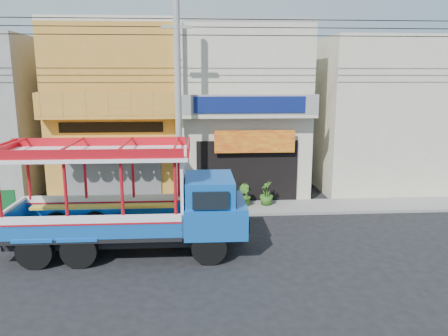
% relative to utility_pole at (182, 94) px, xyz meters
% --- Properties ---
extents(ground, '(90.00, 90.00, 0.00)m').
position_rel_utility_pole_xyz_m(ground, '(0.85, -3.30, -5.03)').
color(ground, black).
rests_on(ground, ground).
extents(sidewalk, '(30.00, 2.00, 0.12)m').
position_rel_utility_pole_xyz_m(sidewalk, '(0.85, 0.70, -4.97)').
color(sidewalk, slate).
rests_on(sidewalk, ground).
extents(shophouse_left, '(6.00, 7.50, 8.24)m').
position_rel_utility_pole_xyz_m(shophouse_left, '(-3.15, 4.66, -0.92)').
color(shophouse_left, '#B98429').
rests_on(shophouse_left, ground).
extents(shophouse_right, '(6.00, 6.75, 8.24)m').
position_rel_utility_pole_xyz_m(shophouse_right, '(2.85, 4.66, -0.93)').
color(shophouse_right, beige).
rests_on(shophouse_right, ground).
extents(party_pilaster, '(0.35, 0.30, 8.00)m').
position_rel_utility_pole_xyz_m(party_pilaster, '(-0.15, 1.55, -1.03)').
color(party_pilaster, beige).
rests_on(party_pilaster, ground).
extents(filler_building_right, '(6.00, 6.00, 7.60)m').
position_rel_utility_pole_xyz_m(filler_building_right, '(9.85, 4.70, -1.23)').
color(filler_building_right, beige).
rests_on(filler_building_right, ground).
extents(utility_pole, '(28.00, 0.26, 9.00)m').
position_rel_utility_pole_xyz_m(utility_pole, '(0.00, 0.00, 0.00)').
color(utility_pole, gray).
rests_on(utility_pole, ground).
extents(songthaew_truck, '(7.90, 2.71, 3.68)m').
position_rel_utility_pole_xyz_m(songthaew_truck, '(-1.20, -3.89, -3.26)').
color(songthaew_truck, black).
rests_on(songthaew_truck, ground).
extents(green_sign, '(0.62, 0.32, 0.94)m').
position_rel_utility_pole_xyz_m(green_sign, '(-7.40, 0.63, -4.52)').
color(green_sign, black).
rests_on(green_sign, sidewalk).
extents(potted_plant_a, '(1.14, 1.11, 0.96)m').
position_rel_utility_pole_xyz_m(potted_plant_a, '(2.32, 1.35, -4.43)').
color(potted_plant_a, '#32621C').
rests_on(potted_plant_a, sidewalk).
extents(potted_plant_b, '(0.67, 0.67, 0.96)m').
position_rel_utility_pole_xyz_m(potted_plant_b, '(2.66, 0.83, -4.43)').
color(potted_plant_b, '#32621C').
rests_on(potted_plant_b, sidewalk).
extents(potted_plant_c, '(0.60, 0.60, 1.07)m').
position_rel_utility_pole_xyz_m(potted_plant_c, '(3.64, 0.92, -4.38)').
color(potted_plant_c, '#32621C').
rests_on(potted_plant_c, sidewalk).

